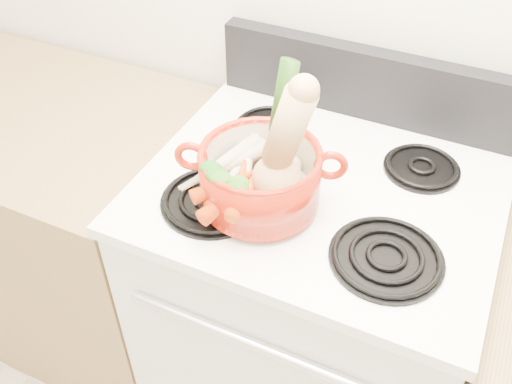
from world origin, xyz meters
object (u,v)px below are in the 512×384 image
at_px(leek, 280,123).
at_px(dutch_oven, 260,177).
at_px(squash, 278,144).
at_px(stove_body, 308,314).

bearing_deg(leek, dutch_oven, -90.47).
bearing_deg(squash, leek, 123.94).
relative_size(dutch_oven, leek, 0.90).
bearing_deg(stove_body, dutch_oven, -127.97).
distance_m(stove_body, dutch_oven, 0.59).
height_order(stove_body, leek, leek).
bearing_deg(squash, dutch_oven, -171.30).
distance_m(dutch_oven, squash, 0.11).
height_order(squash, leek, same).
relative_size(dutch_oven, squash, 0.93).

